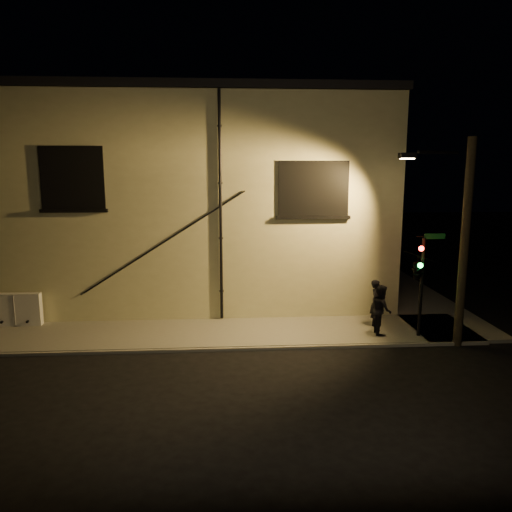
{
  "coord_description": "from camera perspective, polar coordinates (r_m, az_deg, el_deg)",
  "views": [
    {
      "loc": [
        -1.73,
        -15.19,
        5.86
      ],
      "look_at": [
        -0.59,
        1.8,
        2.73
      ],
      "focal_mm": 35.0,
      "sensor_mm": 36.0,
      "label": 1
    }
  ],
  "objects": [
    {
      "name": "utility_cabinet",
      "position": [
        20.07,
        -25.76,
        -5.51
      ],
      "size": [
        1.8,
        0.3,
        1.18
      ],
      "primitive_type": "cube",
      "color": "silver",
      "rests_on": "sidewalk"
    },
    {
      "name": "traffic_signal",
      "position": [
        17.31,
        18.0,
        -1.36
      ],
      "size": [
        1.27,
        2.06,
        3.5
      ],
      "color": "black",
      "rests_on": "sidewalk"
    },
    {
      "name": "sidewalk",
      "position": [
        20.64,
        4.55,
        -5.94
      ],
      "size": [
        21.0,
        16.0,
        0.12
      ],
      "color": "slate",
      "rests_on": "ground"
    },
    {
      "name": "pedestrian_b",
      "position": [
        17.69,
        14.11,
        -5.94
      ],
      "size": [
        0.68,
        0.86,
        1.7
      ],
      "primitive_type": "imported",
      "rotation": [
        0.0,
        0.0,
        1.53
      ],
      "color": "black",
      "rests_on": "sidewalk"
    },
    {
      "name": "pedestrian_a",
      "position": [
        18.55,
        13.57,
        -5.2
      ],
      "size": [
        0.63,
        0.73,
        1.68
      ],
      "primitive_type": "imported",
      "rotation": [
        0.0,
        0.0,
        1.1
      ],
      "color": "black",
      "rests_on": "sidewalk"
    },
    {
      "name": "building",
      "position": [
        24.27,
        -6.9,
        6.9
      ],
      "size": [
        16.2,
        12.23,
        8.8
      ],
      "color": "beige",
      "rests_on": "ground"
    },
    {
      "name": "ground",
      "position": [
        16.38,
        2.51,
        -10.56
      ],
      "size": [
        90.0,
        90.0,
        0.0
      ],
      "primitive_type": "plane",
      "color": "black"
    },
    {
      "name": "streetlamp_pole",
      "position": [
        17.14,
        22.34,
        2.06
      ],
      "size": [
        2.01,
        1.38,
        6.71
      ],
      "color": "black",
      "rests_on": "ground"
    }
  ]
}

